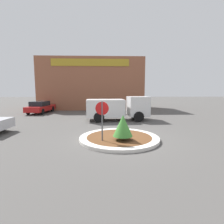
{
  "coord_description": "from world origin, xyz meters",
  "views": [
    {
      "loc": [
        -0.74,
        -9.05,
        2.63
      ],
      "look_at": [
        -0.28,
        2.69,
        1.15
      ],
      "focal_mm": 28.0,
      "sensor_mm": 36.0,
      "label": 1
    }
  ],
  "objects": [
    {
      "name": "traffic_island",
      "position": [
        0.0,
        0.0,
        0.08
      ],
      "size": [
        4.23,
        4.23,
        0.16
      ],
      "color": "silver",
      "rests_on": "ground_plane"
    },
    {
      "name": "storefront_building",
      "position": [
        -2.58,
        16.53,
        3.45
      ],
      "size": [
        13.96,
        6.07,
        6.89
      ],
      "color": "#93563D",
      "rests_on": "ground_plane"
    },
    {
      "name": "utility_truck",
      "position": [
        0.34,
        6.04,
        1.12
      ],
      "size": [
        5.44,
        2.42,
        2.06
      ],
      "rotation": [
        0.0,
        0.0,
        0.06
      ],
      "color": "silver",
      "rests_on": "ground_plane"
    },
    {
      "name": "stop_sign",
      "position": [
        -0.89,
        -0.67,
        1.44
      ],
      "size": [
        0.65,
        0.07,
        2.09
      ],
      "color": "#4C4C51",
      "rests_on": "ground_plane"
    },
    {
      "name": "ground_plane",
      "position": [
        0.0,
        0.0,
        0.0
      ],
      "size": [
        120.0,
        120.0,
        0.0
      ],
      "primitive_type": "plane",
      "color": "#514F4C"
    },
    {
      "name": "parked_sedan_red",
      "position": [
        -8.15,
        11.21,
        0.7
      ],
      "size": [
        2.19,
        4.52,
        1.37
      ],
      "rotation": [
        0.0,
        0.0,
        1.46
      ],
      "color": "#B21919",
      "rests_on": "ground_plane"
    },
    {
      "name": "island_shrub",
      "position": [
        0.13,
        -0.62,
        0.88
      ],
      "size": [
        0.98,
        0.98,
        1.25
      ],
      "color": "brown",
      "rests_on": "traffic_island"
    }
  ]
}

